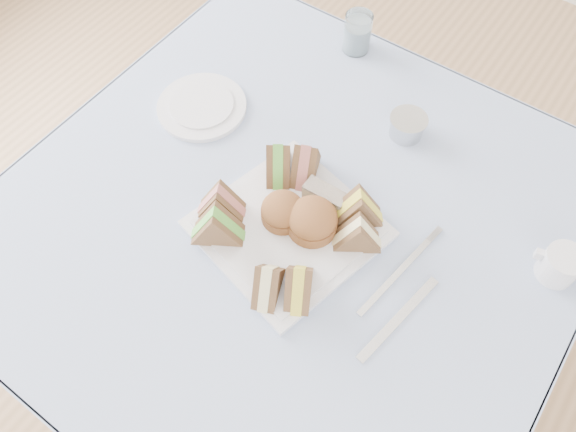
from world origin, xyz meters
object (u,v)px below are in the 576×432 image
Objects in this scene: water_glass at (357,33)px; creamer_jug at (560,265)px; table at (290,297)px; serving_plate at (288,229)px.

water_glass is 0.64m from creamer_jug.
water_glass is (-0.14, 0.45, 0.42)m from table.
creamer_jug is at bearing 38.06° from serving_plate.
table is 10.12× the size of water_glass.
table is 13.36× the size of creamer_jug.
serving_plate is 0.47m from creamer_jug.
table is 0.62m from creamer_jug.
water_glass reaches higher than table.
creamer_jug reaches higher than table.
serving_plate reaches higher than table.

